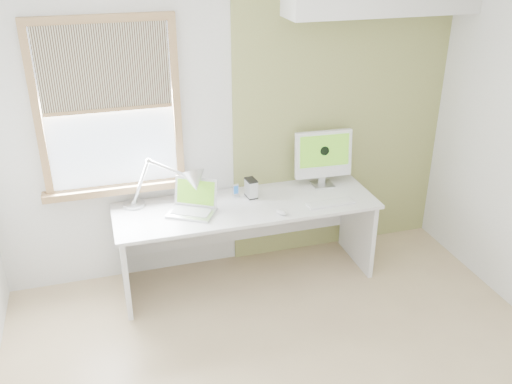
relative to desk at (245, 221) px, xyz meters
name	(u,v)px	position (x,y,z in m)	size (l,w,h in m)	color
room	(307,220)	(-0.02, -1.44, 0.77)	(4.04, 3.54, 2.64)	tan
accent_wall	(341,116)	(0.98, 0.30, 0.77)	(2.00, 0.02, 2.60)	#928B4B
window	(109,110)	(-1.02, 0.27, 1.01)	(1.20, 0.14, 1.42)	olive
desk	(245,221)	(0.00, 0.00, 0.00)	(2.20, 0.70, 0.73)	silver
desk_lamp	(183,183)	(-0.51, 0.02, 0.42)	(0.71, 0.44, 0.43)	silver
laptop	(193,204)	(-0.45, -0.05, 0.26)	(0.46, 0.43, 0.26)	silver
phone_dock	(236,193)	(-0.05, 0.10, 0.23)	(0.08, 0.08, 0.12)	silver
external_drive	(251,188)	(0.08, 0.07, 0.28)	(0.09, 0.13, 0.16)	silver
imac	(323,155)	(0.76, 0.13, 0.48)	(0.51, 0.18, 0.50)	silver
keyboard	(331,203)	(0.68, -0.26, 0.20)	(0.41, 0.13, 0.02)	white
mouse	(281,212)	(0.22, -0.31, 0.21)	(0.06, 0.11, 0.03)	white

